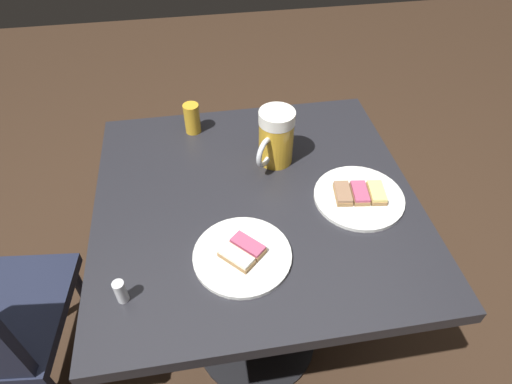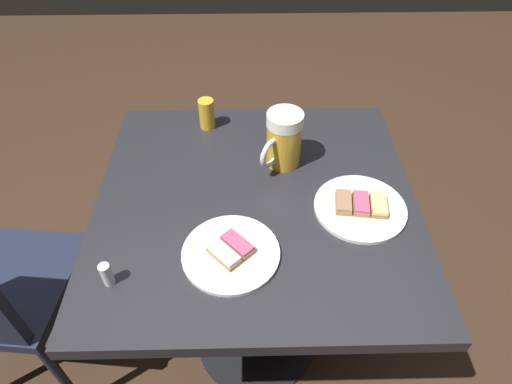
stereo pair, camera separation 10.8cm
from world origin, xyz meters
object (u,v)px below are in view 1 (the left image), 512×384
plate_near (359,196)px  salt_shaker (121,291)px  beer_glass_small (192,118)px  plate_far (242,255)px  beer_mug (275,138)px

plate_near → salt_shaker: (-0.20, 0.58, 0.02)m
beer_glass_small → salt_shaker: beer_glass_small is taller
plate_far → beer_mug: (0.31, -0.14, 0.07)m
plate_near → beer_glass_small: bearing=48.3°
plate_near → beer_mug: (0.18, 0.18, 0.07)m
plate_near → salt_shaker: salt_shaker is taller
plate_far → beer_mug: bearing=-23.3°
beer_mug → salt_shaker: (-0.38, 0.39, -0.05)m
beer_glass_small → beer_mug: bearing=-128.7°
plate_far → salt_shaker: bearing=104.6°
plate_near → beer_mug: beer_mug is taller
salt_shaker → beer_glass_small: bearing=-17.7°
beer_glass_small → salt_shaker: size_ratio=1.60×
plate_near → salt_shaker: 0.61m
plate_near → plate_far: same height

